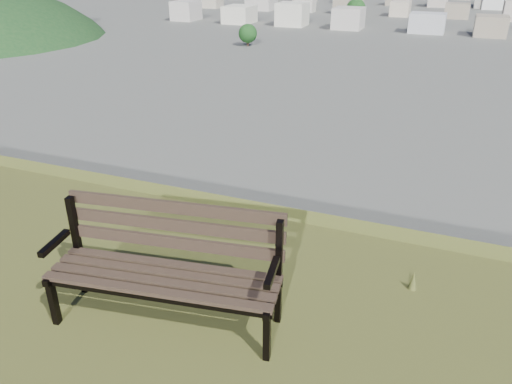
% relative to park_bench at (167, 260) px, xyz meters
% --- Properties ---
extents(park_bench, '(1.92, 0.86, 0.97)m').
position_rel_park_bench_xyz_m(park_bench, '(0.00, 0.00, 0.00)').
color(park_bench, '#3D2E23').
rests_on(park_bench, hilltop_mesa).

